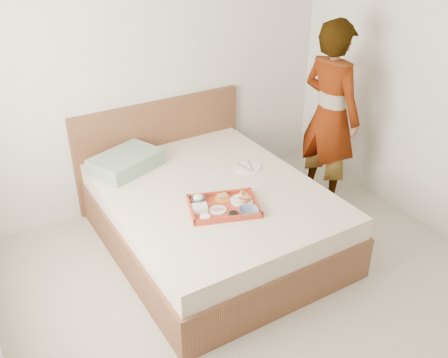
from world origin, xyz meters
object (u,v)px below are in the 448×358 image
bed (212,216)px  tray (224,206)px  person (330,115)px  dinner_plate (248,167)px

bed → tray: size_ratio=3.93×
tray → person: (1.35, 0.39, 0.30)m
tray → dinner_plate: bearing=60.2°
dinner_plate → person: bearing=-3.1°
tray → person: size_ratio=0.30×
bed → dinner_plate: bearing=17.6°
tray → dinner_plate: tray is taller
person → bed: bearing=88.4°
bed → dinner_plate: size_ratio=8.92×
bed → person: 1.41m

